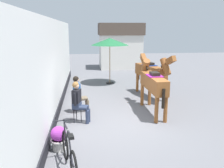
% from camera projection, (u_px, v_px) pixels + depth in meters
% --- Properties ---
extents(ground_plane, '(40.00, 40.00, 0.00)m').
position_uv_depth(ground_plane, '(116.00, 97.00, 11.15)').
color(ground_plane, slate).
extents(pub_facade_wall, '(0.34, 14.00, 3.40)m').
position_uv_depth(pub_facade_wall, '(54.00, 71.00, 9.09)').
color(pub_facade_wall, white).
rests_on(pub_facade_wall, ground_plane).
extents(distant_cottage, '(3.40, 2.60, 3.50)m').
position_uv_depth(distant_cottage, '(120.00, 45.00, 19.27)').
color(distant_cottage, silver).
rests_on(distant_cottage, ground_plane).
extents(seated_visitor_near, '(0.61, 0.49, 1.39)m').
position_uv_depth(seated_visitor_near, '(78.00, 100.00, 8.05)').
color(seated_visitor_near, black).
rests_on(seated_visitor_near, ground_plane).
extents(seated_visitor_far, '(0.61, 0.48, 1.39)m').
position_uv_depth(seated_visitor_far, '(79.00, 92.00, 9.01)').
color(seated_visitor_far, red).
rests_on(seated_visitor_far, ground_plane).
extents(saddled_horse_near, '(0.51, 3.00, 2.06)m').
position_uv_depth(saddled_horse_near, '(152.00, 82.00, 8.98)').
color(saddled_horse_near, brown).
rests_on(saddled_horse_near, ground_plane).
extents(saddled_horse_far, '(1.06, 2.93, 2.06)m').
position_uv_depth(saddled_horse_far, '(152.00, 72.00, 11.07)').
color(saddled_horse_far, brown).
rests_on(saddled_horse_far, ground_plane).
extents(flower_planter_near, '(0.43, 0.43, 0.64)m').
position_uv_depth(flower_planter_near, '(59.00, 138.00, 6.27)').
color(flower_planter_near, beige).
rests_on(flower_planter_near, ground_plane).
extents(leaning_bicycle, '(0.59, 1.72, 1.02)m').
position_uv_depth(leaning_bicycle, '(69.00, 154.00, 5.35)').
color(leaning_bicycle, black).
rests_on(leaning_bicycle, ground_plane).
extents(cafe_parasol, '(2.10, 2.10, 2.58)m').
position_uv_depth(cafe_parasol, '(110.00, 42.00, 13.51)').
color(cafe_parasol, black).
rests_on(cafe_parasol, ground_plane).
extents(satchel_bag, '(0.28, 0.28, 0.20)m').
position_uv_depth(satchel_bag, '(78.00, 101.00, 10.20)').
color(satchel_bag, brown).
rests_on(satchel_bag, ground_plane).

